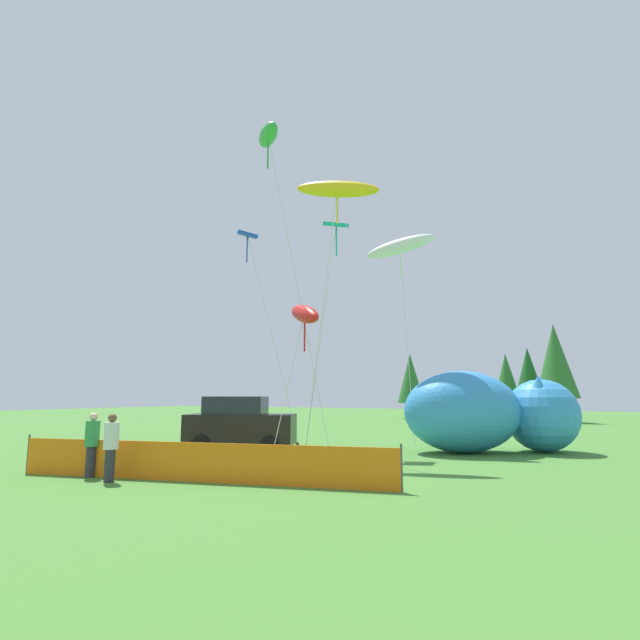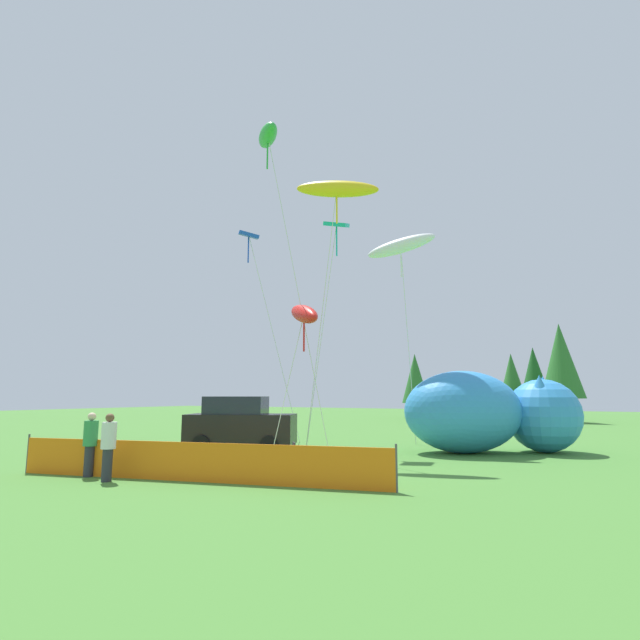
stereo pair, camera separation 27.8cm
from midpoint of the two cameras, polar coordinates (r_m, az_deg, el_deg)
The scene contains 17 objects.
ground_plane at distance 14.69m, azimuth -6.89°, elevation -16.49°, with size 120.00×120.00×0.00m, color #477F33.
parked_car at distance 18.91m, azimuth -9.59°, elevation -11.66°, with size 4.23×3.00×1.99m.
folding_chair at distance 13.05m, azimuth -2.67°, elevation -15.35°, with size 0.68×0.68×0.85m.
inflatable_cat at distance 19.18m, azimuth 18.12°, elevation -10.24°, with size 6.35×5.30×2.90m.
safety_fence at distance 12.74m, azimuth -14.72°, elevation -15.43°, with size 9.57×2.27×1.00m.
spectator_in_black_shirt at distance 14.25m, azimuth -25.14°, elevation -12.48°, with size 0.35×0.35×1.59m.
spectator_in_red_shirt at distance 13.31m, azimuth -23.36°, elevation -12.92°, with size 0.35×0.35×1.60m.
kite_teal_diamond at distance 20.34m, azimuth 1.41°, elevation 10.33°, with size 2.17×1.14×9.10m.
kite_red_lizard at distance 17.18m, azimuth -2.23°, elevation 0.67°, with size 2.22×2.11×5.43m.
kite_green_fish at distance 19.68m, azimuth -6.35°, elevation 20.12°, with size 3.02×2.16×12.06m.
kite_yellow_hero at distance 18.72m, azimuth 1.53°, elevation 14.65°, with size 3.52×1.67×9.97m.
kite_blue_box at distance 23.04m, azimuth -8.53°, elevation 9.15°, with size 2.30×2.50×9.49m.
kite_white_ghost at distance 20.93m, azimuth 8.77°, elevation 8.27°, with size 2.95×2.37×8.72m.
horizon_tree_east at distance 44.86m, azimuth 10.13°, elevation -6.61°, with size 2.36×2.36×5.64m.
horizon_tree_west at distance 42.23m, azimuth 25.14°, elevation -4.29°, with size 3.13×3.13×7.47m.
horizon_tree_mid at distance 44.45m, azimuth 22.57°, elevation -5.85°, with size 2.48×2.48×5.92m.
horizon_tree_northeast at distance 46.81m, azimuth 20.37°, elevation -6.28°, with size 2.37×2.37×5.64m.
Camera 1 is at (8.18, -12.01, 2.04)m, focal length 28.00 mm.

